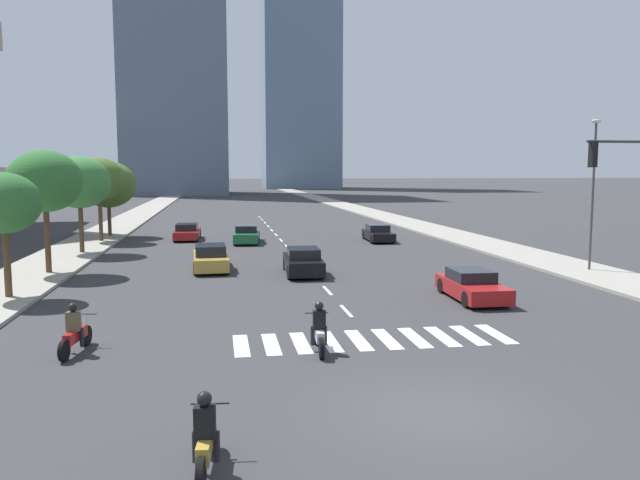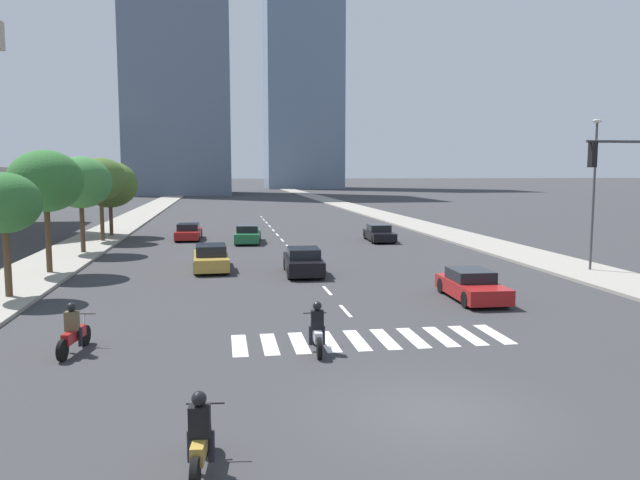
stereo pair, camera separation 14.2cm
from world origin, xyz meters
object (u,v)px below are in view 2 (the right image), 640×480
street_tree_nearest (4,204)px  street_tree_fifth (110,184)px  street_tree_fourth (101,179)px  street_tree_third (81,183)px  sedan_green_1 (248,234)px  sedan_red_0 (472,286)px  motorcycle_third (317,332)px  motorcycle_lead (201,440)px  sedan_red_4 (189,232)px  sedan_black_3 (379,233)px  street_lamp_east (594,183)px  motorcycle_trailing (74,333)px  street_tree_second (45,181)px  sedan_black_5 (303,262)px  sedan_gold_2 (211,258)px

street_tree_nearest → street_tree_fifth: (-0.00, 24.15, 0.23)m
street_tree_fourth → street_tree_fifth: size_ratio=1.03×
street_tree_third → sedan_green_1: bearing=24.1°
sedan_red_0 → sedan_green_1: size_ratio=0.90×
sedan_red_0 → motorcycle_third: bearing=-47.7°
street_tree_nearest → street_tree_fourth: bearing=90.0°
motorcycle_lead → sedan_red_4: 37.30m
sedan_black_3 → motorcycle_lead: bearing=-16.4°
sedan_red_0 → street_lamp_east: street_lamp_east is taller
motorcycle_lead → motorcycle_trailing: 8.68m
sedan_red_0 → street_tree_fifth: (-18.53, 27.06, 3.57)m
sedan_red_4 → street_tree_second: (-6.10, -15.20, 4.10)m
sedan_black_3 → sedan_black_5: (-7.53, -13.79, 0.06)m
sedan_red_0 → street_tree_fourth: bearing=-139.6°
motorcycle_trailing → street_tree_second: size_ratio=0.36×
sedan_gold_2 → sedan_black_3: (12.15, 11.57, -0.05)m
street_tree_nearest → sedan_red_4: bearing=74.0°
sedan_gold_2 → street_tree_nearest: bearing=127.2°
street_tree_second → street_tree_fourth: street_tree_second is taller
sedan_black_3 → street_tree_nearest: (-20.12, -18.07, 3.33)m
motorcycle_third → street_lamp_east: street_lamp_east is taller
street_tree_fourth → sedan_green_1: bearing=-10.1°
sedan_black_3 → sedan_red_4: size_ratio=1.00×
motorcycle_third → street_tree_fourth: bearing=24.4°
sedan_red_4 → street_tree_fifth: size_ratio=0.78×
street_tree_third → street_lamp_east: bearing=-22.7°
sedan_red_4 → sedan_black_5: size_ratio=1.01×
street_lamp_east → street_tree_fifth: (-27.22, 21.67, -0.43)m
motorcycle_trailing → street_tree_second: bearing=26.9°
sedan_red_4 → sedan_green_1: bearing=-119.9°
street_tree_nearest → motorcycle_lead: bearing=-63.0°
sedan_black_3 → motorcycle_third: bearing=-15.1°
motorcycle_third → street_tree_fifth: 35.29m
street_lamp_east → street_tree_third: bearing=157.3°
sedan_black_5 → street_tree_third: 16.30m
sedan_black_5 → street_tree_fourth: (-12.59, 16.15, 3.97)m
sedan_red_4 → sedan_black_5: sedan_black_5 is taller
street_lamp_east → street_tree_nearest: (-27.22, -2.48, -0.66)m
motorcycle_third → street_tree_fifth: bearing=22.3°
motorcycle_lead → street_tree_second: (-8.12, 22.04, 4.09)m
motorcycle_lead → motorcycle_trailing: (-3.81, 7.80, -0.00)m
sedan_green_1 → street_tree_fifth: street_tree_fifth is taller
motorcycle_third → street_tree_third: street_tree_third is taller
sedan_green_1 → street_tree_fourth: bearing=85.2°
motorcycle_trailing → motorcycle_third: (6.90, -0.96, 0.00)m
motorcycle_trailing → sedan_gold_2: 15.12m
motorcycle_third → sedan_gold_2: (-3.24, 15.63, 0.03)m
street_tree_fifth → sedan_red_4: bearing=-25.2°
street_tree_nearest → street_tree_second: size_ratio=0.82×
sedan_gold_2 → street_lamp_east: street_lamp_east is taller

